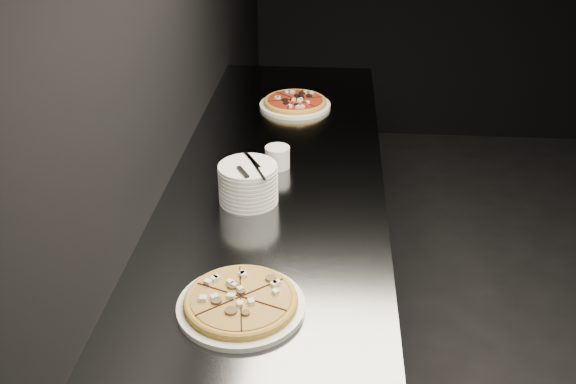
# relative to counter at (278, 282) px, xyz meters

# --- Properties ---
(wall_left) EXTENTS (0.02, 5.00, 2.80)m
(wall_left) POSITION_rel_counter_xyz_m (-0.37, 0.00, 0.94)
(wall_left) COLOR black
(wall_left) RESTS_ON floor
(counter) EXTENTS (0.74, 2.44, 0.92)m
(counter) POSITION_rel_counter_xyz_m (0.00, 0.00, 0.00)
(counter) COLOR slate
(counter) RESTS_ON floor
(pizza_mushroom) EXTENTS (0.37, 0.37, 0.04)m
(pizza_mushroom) POSITION_rel_counter_xyz_m (-0.02, -0.72, 0.48)
(pizza_mushroom) COLOR white
(pizza_mushroom) RESTS_ON counter
(pizza_tomato) EXTENTS (0.35, 0.35, 0.04)m
(pizza_tomato) POSITION_rel_counter_xyz_m (0.02, 0.66, 0.48)
(pizza_tomato) COLOR white
(pizza_tomato) RESTS_ON counter
(plate_stack) EXTENTS (0.19, 0.19, 0.13)m
(plate_stack) POSITION_rel_counter_xyz_m (-0.08, -0.17, 0.52)
(plate_stack) COLOR white
(plate_stack) RESTS_ON counter
(cutlery) EXTENTS (0.08, 0.20, 0.01)m
(cutlery) POSITION_rel_counter_xyz_m (-0.07, -0.19, 0.59)
(cutlery) COLOR silver
(cutlery) RESTS_ON plate_stack
(ramekin) EXTENTS (0.09, 0.09, 0.08)m
(ramekin) POSITION_rel_counter_xyz_m (-0.01, 0.08, 0.50)
(ramekin) COLOR silver
(ramekin) RESTS_ON counter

